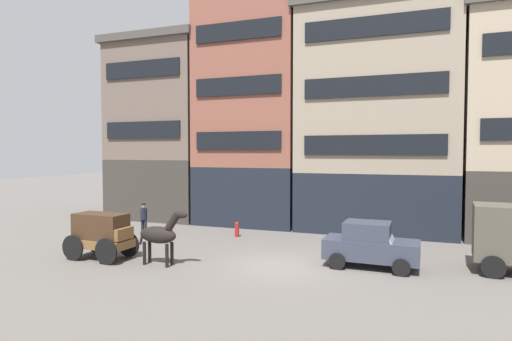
{
  "coord_description": "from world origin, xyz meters",
  "views": [
    {
      "loc": [
        4.92,
        -16.18,
        4.66
      ],
      "look_at": [
        -1.79,
        2.09,
        3.79
      ],
      "focal_mm": 29.32,
      "sensor_mm": 36.0,
      "label": 1
    }
  ],
  "objects_px": {
    "sedan_dark": "(370,245)",
    "pedestrian_officer": "(144,217)",
    "fire_hydrant_curbside": "(237,229)",
    "draft_horse": "(160,234)",
    "cargo_wagon": "(102,233)"
  },
  "relations": [
    {
      "from": "sedan_dark",
      "to": "pedestrian_officer",
      "type": "bearing_deg",
      "value": 168.88
    },
    {
      "from": "sedan_dark",
      "to": "fire_hydrant_curbside",
      "type": "bearing_deg",
      "value": 153.33
    },
    {
      "from": "sedan_dark",
      "to": "fire_hydrant_curbside",
      "type": "xyz_separation_m",
      "value": [
        -7.39,
        3.71,
        -0.49
      ]
    },
    {
      "from": "draft_horse",
      "to": "fire_hydrant_curbside",
      "type": "height_order",
      "value": "draft_horse"
    },
    {
      "from": "draft_horse",
      "to": "fire_hydrant_curbside",
      "type": "distance_m",
      "value": 6.48
    },
    {
      "from": "cargo_wagon",
      "to": "fire_hydrant_curbside",
      "type": "distance_m",
      "value": 7.41
    },
    {
      "from": "cargo_wagon",
      "to": "sedan_dark",
      "type": "bearing_deg",
      "value": 13.55
    },
    {
      "from": "fire_hydrant_curbside",
      "to": "cargo_wagon",
      "type": "bearing_deg",
      "value": -120.01
    },
    {
      "from": "sedan_dark",
      "to": "pedestrian_officer",
      "type": "relative_size",
      "value": 2.09
    },
    {
      "from": "pedestrian_officer",
      "to": "fire_hydrant_curbside",
      "type": "height_order",
      "value": "pedestrian_officer"
    },
    {
      "from": "draft_horse",
      "to": "sedan_dark",
      "type": "distance_m",
      "value": 8.56
    },
    {
      "from": "cargo_wagon",
      "to": "draft_horse",
      "type": "distance_m",
      "value": 2.95
    },
    {
      "from": "cargo_wagon",
      "to": "fire_hydrant_curbside",
      "type": "bearing_deg",
      "value": 59.99
    },
    {
      "from": "cargo_wagon",
      "to": "pedestrian_officer",
      "type": "bearing_deg",
      "value": 105.91
    },
    {
      "from": "fire_hydrant_curbside",
      "to": "pedestrian_officer",
      "type": "bearing_deg",
      "value": -166.4
    }
  ]
}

